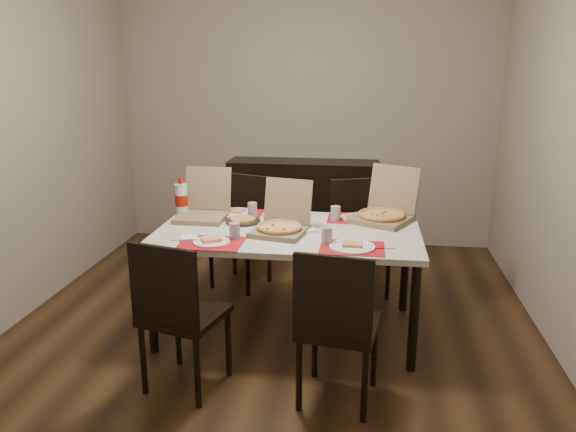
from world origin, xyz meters
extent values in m
cube|color=#412A14|center=(0.00, 0.00, -0.01)|extent=(3.80, 4.00, 0.02)
cube|color=gray|center=(0.00, 2.01, 1.30)|extent=(3.80, 0.02, 2.60)
cube|color=gray|center=(-1.91, 0.00, 1.30)|extent=(0.02, 4.00, 2.60)
cube|color=gray|center=(1.91, 0.00, 1.30)|extent=(0.02, 4.00, 2.60)
cube|color=black|center=(0.00, 1.78, 0.45)|extent=(1.50, 0.40, 0.90)
cube|color=beige|center=(0.10, -0.09, 0.73)|extent=(1.80, 1.00, 0.04)
cylinder|color=black|center=(-0.74, -0.53, 0.35)|extent=(0.06, 0.06, 0.71)
cylinder|color=black|center=(0.94, -0.53, 0.35)|extent=(0.06, 0.06, 0.71)
cylinder|color=black|center=(-0.74, 0.35, 0.35)|extent=(0.06, 0.06, 0.71)
cylinder|color=black|center=(0.94, 0.35, 0.35)|extent=(0.06, 0.06, 0.71)
cube|color=black|center=(-0.39, -0.87, 0.45)|extent=(0.51, 0.51, 0.04)
cube|color=black|center=(-0.44, -1.05, 0.70)|extent=(0.41, 0.13, 0.46)
cylinder|color=black|center=(-0.61, -1.00, 0.21)|extent=(0.04, 0.04, 0.43)
cylinder|color=black|center=(-0.26, -1.09, 0.21)|extent=(0.04, 0.04, 0.43)
cylinder|color=black|center=(-0.52, -0.65, 0.21)|extent=(0.04, 0.04, 0.43)
cylinder|color=black|center=(-0.17, -0.74, 0.21)|extent=(0.04, 0.04, 0.43)
cube|color=black|center=(0.50, -0.89, 0.45)|extent=(0.48, 0.48, 0.04)
cube|color=black|center=(0.47, -1.08, 0.70)|extent=(0.42, 0.09, 0.46)
cylinder|color=black|center=(0.30, -1.04, 0.21)|extent=(0.04, 0.04, 0.43)
cylinder|color=black|center=(0.65, -1.09, 0.21)|extent=(0.04, 0.04, 0.43)
cylinder|color=black|center=(0.35, -0.68, 0.21)|extent=(0.04, 0.04, 0.43)
cylinder|color=black|center=(0.71, -0.74, 0.21)|extent=(0.04, 0.04, 0.43)
cube|color=black|center=(-0.41, 0.69, 0.45)|extent=(0.54, 0.54, 0.04)
cube|color=black|center=(-0.35, 0.87, 0.70)|extent=(0.41, 0.17, 0.46)
cylinder|color=black|center=(-0.18, 0.80, 0.21)|extent=(0.04, 0.04, 0.43)
cylinder|color=black|center=(-0.52, 0.92, 0.21)|extent=(0.04, 0.04, 0.43)
cylinder|color=black|center=(-0.30, 0.46, 0.21)|extent=(0.04, 0.04, 0.43)
cylinder|color=black|center=(-0.64, 0.58, 0.21)|extent=(0.04, 0.04, 0.43)
cube|color=black|center=(0.60, 0.66, 0.45)|extent=(0.54, 0.54, 0.04)
cube|color=black|center=(0.54, 0.84, 0.70)|extent=(0.41, 0.17, 0.46)
cylinder|color=black|center=(0.71, 0.89, 0.21)|extent=(0.04, 0.04, 0.43)
cylinder|color=black|center=(0.37, 0.77, 0.21)|extent=(0.04, 0.04, 0.43)
cylinder|color=black|center=(0.83, 0.55, 0.21)|extent=(0.04, 0.04, 0.43)
cylinder|color=black|center=(0.49, 0.43, 0.21)|extent=(0.04, 0.04, 0.43)
cube|color=red|center=(-0.34, -0.44, 0.75)|extent=(0.40, 0.30, 0.00)
cylinder|color=white|center=(-0.34, -0.44, 0.76)|extent=(0.23, 0.23, 0.01)
cube|color=#FBDB7D|center=(-0.34, -0.44, 0.78)|extent=(0.15, 0.14, 0.02)
cylinder|color=#909399|center=(-0.21, -0.34, 0.81)|extent=(0.07, 0.07, 0.11)
cube|color=#B2B2B7|center=(-0.51, -0.41, 0.75)|extent=(0.20, 0.04, 0.00)
cube|color=white|center=(-0.50, -0.40, 0.76)|extent=(0.13, 0.13, 0.02)
cube|color=red|center=(0.55, -0.41, 0.75)|extent=(0.40, 0.30, 0.00)
cylinder|color=white|center=(0.55, -0.41, 0.76)|extent=(0.28, 0.28, 0.01)
cube|color=#FBDB7D|center=(0.55, -0.41, 0.78)|extent=(0.12, 0.09, 0.02)
cylinder|color=#909399|center=(0.39, -0.35, 0.81)|extent=(0.07, 0.07, 0.11)
cube|color=#B2B2B7|center=(0.72, -0.40, 0.75)|extent=(0.20, 0.04, 0.00)
cube|color=red|center=(-0.35, 0.27, 0.75)|extent=(0.40, 0.30, 0.00)
cylinder|color=white|center=(-0.35, 0.27, 0.76)|extent=(0.28, 0.28, 0.01)
cube|color=#FBDB7D|center=(-0.35, 0.27, 0.78)|extent=(0.14, 0.13, 0.02)
cylinder|color=#909399|center=(-0.20, 0.20, 0.81)|extent=(0.07, 0.07, 0.11)
cube|color=#B2B2B7|center=(-0.53, 0.26, 0.75)|extent=(0.20, 0.04, 0.00)
cube|color=white|center=(-0.51, 0.31, 0.76)|extent=(0.13, 0.13, 0.02)
cube|color=red|center=(0.56, 0.26, 0.75)|extent=(0.40, 0.30, 0.00)
cylinder|color=white|center=(0.56, 0.26, 0.76)|extent=(0.22, 0.22, 0.01)
cube|color=#FBDB7D|center=(0.56, 0.26, 0.78)|extent=(0.15, 0.15, 0.02)
cylinder|color=#909399|center=(0.41, 0.18, 0.81)|extent=(0.07, 0.07, 0.11)
cube|color=#B2B2B7|center=(0.74, 0.22, 0.75)|extent=(0.20, 0.04, 0.00)
cube|color=white|center=(0.24, -0.10, 0.76)|extent=(0.16, 0.16, 0.02)
cube|color=olive|center=(0.06, -0.18, 0.77)|extent=(0.40, 0.40, 0.03)
cube|color=olive|center=(0.10, -0.02, 0.94)|extent=(0.35, 0.15, 0.31)
cylinder|color=#FBDB7D|center=(0.06, -0.18, 0.79)|extent=(0.35, 0.35, 0.02)
cube|color=olive|center=(0.74, 0.21, 0.77)|extent=(0.51, 0.51, 0.04)
cube|color=olive|center=(0.83, 0.38, 0.96)|extent=(0.37, 0.25, 0.34)
cylinder|color=#FBDB7D|center=(0.74, 0.21, 0.80)|extent=(0.43, 0.43, 0.02)
cube|color=olive|center=(-0.56, 0.09, 0.77)|extent=(0.36, 0.36, 0.04)
cube|color=olive|center=(-0.55, 0.27, 0.95)|extent=(0.35, 0.08, 0.32)
cylinder|color=black|center=(-0.24, 0.06, 0.76)|extent=(0.25, 0.25, 0.01)
cylinder|color=tan|center=(-0.24, 0.06, 0.77)|extent=(0.19, 0.19, 0.02)
imported|color=white|center=(0.17, 0.12, 0.76)|extent=(0.13, 0.13, 0.03)
cylinder|color=silver|center=(-0.74, 0.19, 0.87)|extent=(0.09, 0.09, 0.24)
cylinder|color=#9E1207|center=(-0.74, 0.19, 0.87)|extent=(0.10, 0.10, 0.08)
cylinder|color=#9E1207|center=(-0.74, 0.19, 1.01)|extent=(0.03, 0.03, 0.05)
camera|label=1|loc=(0.61, -3.74, 1.88)|focal=35.00mm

